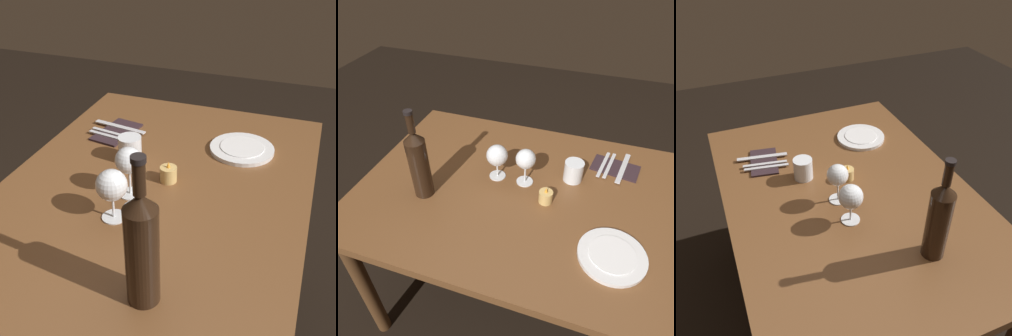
% 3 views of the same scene
% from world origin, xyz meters
% --- Properties ---
extents(dining_table, '(1.30, 0.90, 0.74)m').
position_xyz_m(dining_table, '(0.00, 0.00, 0.65)').
color(dining_table, brown).
rests_on(dining_table, ground).
extents(wine_glass_left, '(0.08, 0.08, 0.15)m').
position_xyz_m(wine_glass_left, '(-0.14, 0.05, 0.84)').
color(wine_glass_left, white).
rests_on(wine_glass_left, dining_table).
extents(wine_glass_right, '(0.08, 0.08, 0.15)m').
position_xyz_m(wine_glass_right, '(-0.02, 0.05, 0.85)').
color(wine_glass_right, white).
rests_on(wine_glass_right, dining_table).
extents(wine_bottle, '(0.07, 0.07, 0.36)m').
position_xyz_m(wine_bottle, '(-0.37, -0.13, 0.88)').
color(wine_bottle, black).
rests_on(wine_bottle, dining_table).
extents(water_tumbler, '(0.08, 0.08, 0.09)m').
position_xyz_m(water_tumbler, '(0.16, 0.13, 0.78)').
color(water_tumbler, white).
rests_on(water_tumbler, dining_table).
extents(votive_candle, '(0.05, 0.05, 0.07)m').
position_xyz_m(votive_candle, '(0.08, -0.03, 0.76)').
color(votive_candle, '#DBB266').
rests_on(votive_candle, dining_table).
extents(dinner_plate, '(0.22, 0.22, 0.02)m').
position_xyz_m(dinner_plate, '(0.34, -0.20, 0.75)').
color(dinner_plate, white).
rests_on(dinner_plate, dining_table).
extents(folded_napkin, '(0.21, 0.14, 0.01)m').
position_xyz_m(folded_napkin, '(0.32, 0.25, 0.74)').
color(folded_napkin, '#2D1E23').
rests_on(folded_napkin, dining_table).
extents(fork_inner, '(0.04, 0.18, 0.00)m').
position_xyz_m(fork_inner, '(0.29, 0.25, 0.75)').
color(fork_inner, silver).
rests_on(fork_inner, folded_napkin).
extents(fork_outer, '(0.04, 0.18, 0.00)m').
position_xyz_m(fork_outer, '(0.27, 0.25, 0.75)').
color(fork_outer, silver).
rests_on(fork_outer, folded_napkin).
extents(table_knife, '(0.05, 0.21, 0.00)m').
position_xyz_m(table_knife, '(0.35, 0.25, 0.75)').
color(table_knife, silver).
rests_on(table_knife, folded_napkin).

